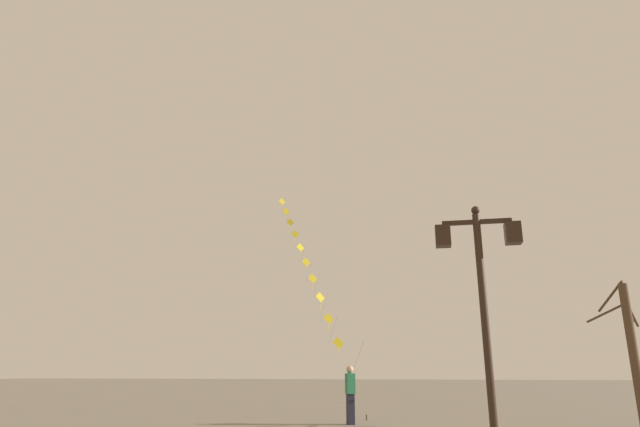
% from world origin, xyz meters
% --- Properties ---
extents(ground_plane, '(160.00, 160.00, 0.00)m').
position_xyz_m(ground_plane, '(0.00, 20.00, 0.00)').
color(ground_plane, '#756B5B').
extents(twin_lantern_lamp_post, '(1.55, 0.28, 4.57)m').
position_xyz_m(twin_lantern_lamp_post, '(1.89, 8.94, 3.18)').
color(twin_lantern_lamp_post, black).
rests_on(twin_lantern_lamp_post, ground_plane).
extents(kite_train, '(7.02, 13.85, 12.46)m').
position_xyz_m(kite_train, '(-4.95, 24.92, 6.76)').
color(kite_train, brown).
rests_on(kite_train, ground_plane).
extents(kite_flyer, '(0.37, 0.62, 1.71)m').
position_xyz_m(kite_flyer, '(-1.55, 15.92, 0.90)').
color(kite_flyer, '#1E1E2D').
rests_on(kite_flyer, ground_plane).
extents(bare_tree, '(1.49, 1.45, 4.14)m').
position_xyz_m(bare_tree, '(6.61, 16.05, 2.15)').
color(bare_tree, '#4C3826').
rests_on(bare_tree, ground_plane).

